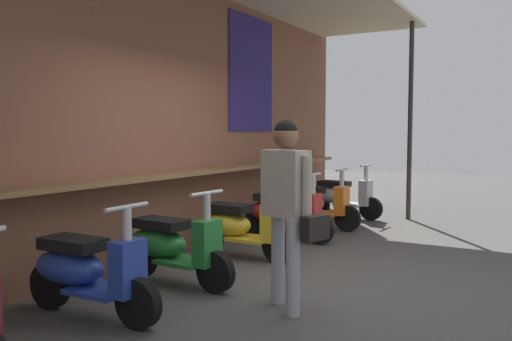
% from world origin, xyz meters
% --- Properties ---
extents(ground_plane, '(30.26, 30.26, 0.00)m').
position_xyz_m(ground_plane, '(0.00, 0.00, 0.00)').
color(ground_plane, '#474442').
extents(market_stall_facade, '(10.81, 2.28, 3.57)m').
position_xyz_m(market_stall_facade, '(0.00, 1.88, 1.97)').
color(market_stall_facade, brown).
rests_on(market_stall_facade, ground_plane).
extents(scooter_blue, '(0.46, 1.40, 0.97)m').
position_xyz_m(scooter_blue, '(-1.76, 1.08, 0.39)').
color(scooter_blue, '#233D9E').
rests_on(scooter_blue, ground_plane).
extents(scooter_green, '(0.49, 1.40, 0.97)m').
position_xyz_m(scooter_green, '(-0.64, 1.08, 0.39)').
color(scooter_green, '#237533').
rests_on(scooter_green, ground_plane).
extents(scooter_yellow, '(0.46, 1.40, 0.97)m').
position_xyz_m(scooter_yellow, '(0.63, 1.08, 0.39)').
color(scooter_yellow, gold).
rests_on(scooter_yellow, ground_plane).
extents(scooter_red, '(0.46, 1.40, 0.97)m').
position_xyz_m(scooter_red, '(1.84, 1.08, 0.39)').
color(scooter_red, red).
rests_on(scooter_red, ground_plane).
extents(scooter_orange, '(0.46, 1.40, 0.97)m').
position_xyz_m(scooter_orange, '(2.94, 1.08, 0.39)').
color(scooter_orange, orange).
rests_on(scooter_orange, ground_plane).
extents(scooter_silver, '(0.48, 1.40, 0.97)m').
position_xyz_m(scooter_silver, '(4.13, 1.08, 0.39)').
color(scooter_silver, '#B2B5BA').
rests_on(scooter_silver, ground_plane).
extents(shopper_with_handbag, '(0.38, 0.66, 1.64)m').
position_xyz_m(shopper_with_handbag, '(-0.77, -0.30, 0.99)').
color(shopper_with_handbag, '#999EA8').
rests_on(shopper_with_handbag, ground_plane).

